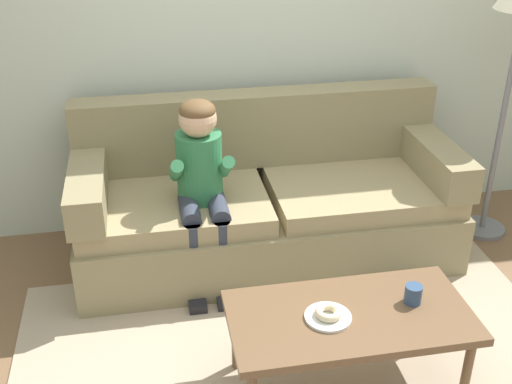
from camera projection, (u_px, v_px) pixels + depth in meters
ground at (289, 338)px, 3.38m from camera, size 10.00×10.00×0.00m
wall_back at (243, 13)px, 3.95m from camera, size 8.00×0.10×2.80m
area_rug at (301, 371)px, 3.16m from camera, size 2.82×1.90×0.01m
couch at (266, 204)px, 3.97m from camera, size 2.28×0.90×0.97m
coffee_table at (350, 321)px, 2.89m from camera, size 1.10×0.56×0.44m
person_child at (201, 177)px, 3.57m from camera, size 0.34×0.58×1.10m
plate at (328, 317)px, 2.84m from camera, size 0.21×0.21×0.01m
donut at (328, 313)px, 2.83m from camera, size 0.16×0.16×0.04m
mug at (413, 294)px, 2.92m from camera, size 0.08×0.08×0.09m
toy_controller at (408, 305)px, 3.59m from camera, size 0.23×0.09×0.05m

